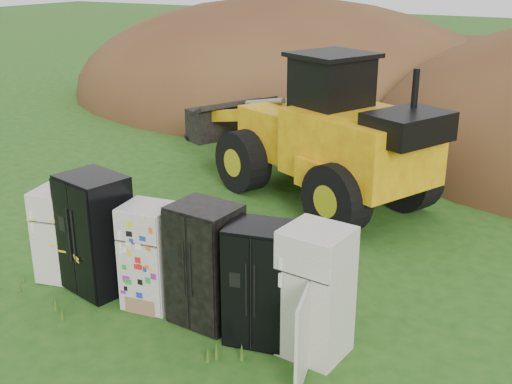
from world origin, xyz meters
TOP-DOWN VIEW (x-y plane):
  - ground at (0.00, 0.00)m, footprint 120.00×120.00m
  - fridge_leftmost at (-2.44, -0.04)m, footprint 0.84×0.82m
  - fridge_black_side at (-1.62, -0.03)m, footprint 1.18×1.02m
  - fridge_sticker at (-0.54, -0.03)m, footprint 0.84×0.79m
  - fridge_dark_mid at (0.47, 0.01)m, footprint 1.00×0.84m
  - fridge_black_right at (1.40, -0.04)m, footprint 1.01×0.90m
  - fridge_open_door at (2.25, 0.02)m, footprint 0.92×0.86m
  - wheel_loader at (-0.73, 5.93)m, footprint 7.43×5.35m
  - dirt_mound_left at (-5.98, 15.35)m, footprint 18.07×13.56m
  - dirt_mound_back at (0.61, 17.11)m, footprint 16.04×10.69m

SIDE VIEW (x-z plane):
  - ground at x=0.00m, z-range 0.00..0.00m
  - dirt_mound_left at x=-5.98m, z-range -3.88..3.88m
  - dirt_mound_back at x=0.61m, z-range -2.61..2.61m
  - fridge_leftmost at x=-2.44m, z-range 0.00..1.60m
  - fridge_sticker at x=-0.54m, z-range 0.00..1.68m
  - fridge_black_right at x=1.40m, z-range 0.00..1.76m
  - fridge_dark_mid at x=0.47m, z-range 0.00..1.85m
  - fridge_open_door at x=2.25m, z-range 0.00..1.86m
  - fridge_black_side at x=-1.62m, z-range 0.00..1.97m
  - wheel_loader at x=-0.73m, z-range 0.00..3.33m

